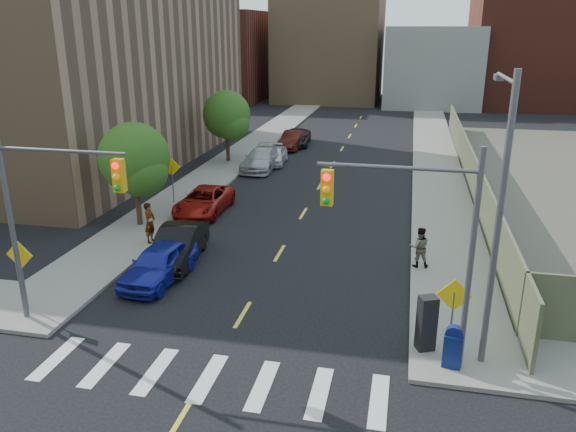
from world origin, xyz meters
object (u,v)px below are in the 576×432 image
at_px(parked_car_blue, 159,263).
at_px(payphone, 427,323).
at_px(pedestrian_east, 419,247).
at_px(parked_car_red, 204,201).
at_px(parked_car_silver, 262,159).
at_px(parked_car_maroon, 293,140).
at_px(parked_car_black, 178,245).
at_px(parked_car_white, 275,155).
at_px(mailbox, 453,347).
at_px(pedestrian_west, 150,223).
at_px(parked_car_grey, 296,137).

distance_m(parked_car_blue, payphone, 11.18).
distance_m(parked_car_blue, pedestrian_east, 11.03).
distance_m(parked_car_blue, parked_car_red, 8.92).
xyz_separation_m(parked_car_red, parked_car_silver, (0.59, 10.52, 0.08)).
bearing_deg(payphone, parked_car_maroon, 84.79).
bearing_deg(pedestrian_east, payphone, 85.37).
height_order(parked_car_red, pedestrian_east, pedestrian_east).
xyz_separation_m(parked_car_black, pedestrian_east, (10.50, 1.41, 0.25)).
height_order(parked_car_red, parked_car_white, parked_car_red).
relative_size(parked_car_red, parked_car_maroon, 1.12).
bearing_deg(pedestrian_east, parked_car_maroon, -72.32).
bearing_deg(parked_car_blue, parked_car_red, 103.04).
xyz_separation_m(parked_car_blue, mailbox, (11.47, -4.11, 0.05)).
bearing_deg(pedestrian_west, parked_car_black, -127.22).
distance_m(parked_car_black, mailbox, 12.98).
distance_m(pedestrian_west, pedestrian_east, 12.60).
xyz_separation_m(parked_car_black, parked_car_grey, (0.00, 26.75, -0.11)).
bearing_deg(parked_car_maroon, parked_car_black, -85.89).
bearing_deg(parked_car_silver, parked_car_blue, -86.65).
xyz_separation_m(parked_car_blue, parked_car_maroon, (0.00, 27.11, -0.02)).
relative_size(parked_car_white, parked_car_maroon, 0.89).
bearing_deg(mailbox, parked_car_silver, 126.92).
relative_size(parked_car_red, payphone, 2.75).
bearing_deg(parked_car_white, pedestrian_east, -62.96).
height_order(parked_car_silver, payphone, payphone).
bearing_deg(pedestrian_west, parked_car_silver, -3.88).
height_order(parked_car_silver, parked_car_grey, parked_car_silver).
height_order(parked_car_blue, parked_car_black, parked_car_black).
distance_m(parked_car_silver, payphone, 25.34).
xyz_separation_m(parked_car_black, mailbox, (11.47, -6.07, 0.02)).
distance_m(parked_car_red, payphone, 17.04).
bearing_deg(parked_car_blue, pedestrian_west, 124.74).
height_order(parked_car_white, pedestrian_west, pedestrian_west).
height_order(parked_car_blue, parked_car_silver, parked_car_silver).
relative_size(parked_car_silver, parked_car_white, 1.34).
bearing_deg(parked_car_blue, parked_car_black, 94.66).
distance_m(parked_car_red, parked_car_maroon, 18.33).
xyz_separation_m(mailbox, pedestrian_east, (-0.97, 7.48, 0.23)).
relative_size(parked_car_blue, parked_car_red, 0.89).
bearing_deg(pedestrian_east, mailbox, 91.22).
bearing_deg(pedestrian_east, parked_car_silver, -61.12).
distance_m(parked_car_blue, parked_car_black, 1.96).
distance_m(parked_car_silver, parked_car_grey, 9.40).
relative_size(parked_car_red, pedestrian_east, 2.84).
bearing_deg(parked_car_blue, parked_car_maroon, 94.66).
xyz_separation_m(mailbox, payphone, (-0.79, 0.82, 0.26)).
relative_size(parked_car_grey, mailbox, 3.59).
height_order(parked_car_blue, pedestrian_west, pedestrian_west).
height_order(payphone, pedestrian_east, payphone).
distance_m(parked_car_white, pedestrian_east, 20.75).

